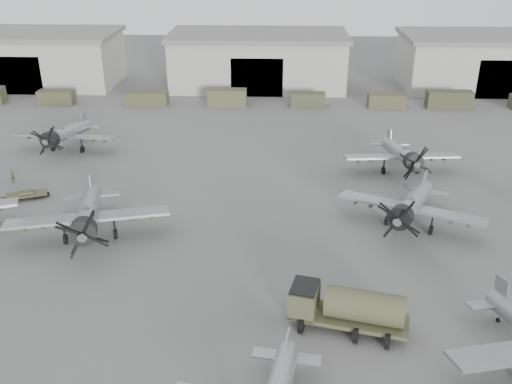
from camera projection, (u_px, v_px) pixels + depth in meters
ground at (231, 311)px, 39.97m from camera, size 220.00×220.00×0.00m
hangar_left at (32, 58)px, 95.35m from camera, size 29.00×14.80×8.70m
hangar_center at (258, 60)px, 94.18m from camera, size 29.00×14.80×8.70m
hangar_right at (491, 61)px, 93.00m from camera, size 29.00×14.80×8.70m
support_truck_1 at (56, 97)px, 85.70m from camera, size 5.32×2.20×2.05m
support_truck_2 at (147, 98)px, 85.29m from camera, size 6.40×2.20×2.03m
support_truck_3 at (227, 97)px, 84.81m from camera, size 5.77×2.20×2.50m
support_truck_4 at (308, 100)px, 84.53m from camera, size 5.08×2.20×2.09m
support_truck_5 at (387, 101)px, 84.18m from camera, size 5.45×2.20×2.02m
support_truck_6 at (449, 100)px, 83.80m from camera, size 6.58×2.20×2.52m
aircraft_mid_1 at (88, 215)px, 47.67m from camera, size 13.78×12.40×5.48m
aircraft_mid_2 at (411, 206)px, 49.63m from camera, size 12.60×11.43×5.17m
aircraft_far_0 at (65, 134)px, 67.00m from camera, size 12.31×11.08×4.90m
aircraft_far_1 at (402, 154)px, 61.03m from camera, size 12.37×11.13×4.93m
fuel_tanker at (347, 306)px, 37.58m from camera, size 8.23×4.40×3.02m
tug_trailer at (0, 197)px, 55.44m from camera, size 6.71×3.55×1.35m
ground_crew at (12, 176)px, 59.49m from camera, size 0.51×0.65×1.55m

